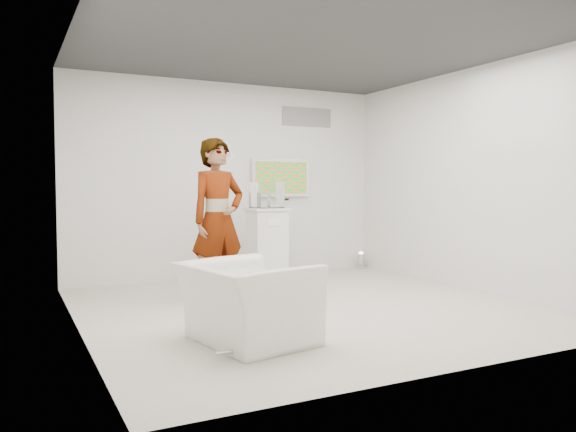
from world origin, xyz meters
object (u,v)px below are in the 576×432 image
Objects in this scene: tv at (281,178)px; floor_uplight at (361,260)px; person at (218,220)px; pedestal at (267,246)px; armchair at (247,303)px.

tv is 2.05m from floor_uplight.
tv is 3.58× the size of floor_uplight.
floor_uplight is (3.14, 1.54, -0.86)m from person.
tv is at bearing 175.52° from floor_uplight.
person is 1.40m from pedestal.
tv is 0.50× the size of person.
armchair is 3.99× the size of floor_uplight.
armchair is at bearing -116.07° from person.
floor_uplight is at bearing -4.48° from tv.
pedestal is (-0.62, -0.82, -1.00)m from tv.
pedestal is (1.41, 2.67, 0.19)m from armchair.
pedestal is at bearing 24.49° from person.
armchair reaches higher than floor_uplight.
tv is at bearing 52.80° from pedestal.
floor_uplight is at bearing -57.18° from armchair.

